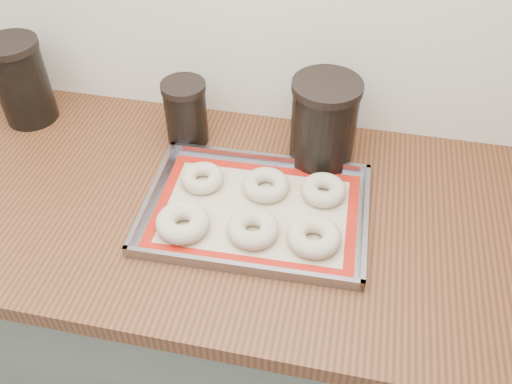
% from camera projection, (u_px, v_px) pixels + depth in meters
% --- Properties ---
extents(cabinet, '(3.00, 0.65, 0.86)m').
position_uv_depth(cabinet, '(199.00, 318.00, 1.50)').
color(cabinet, slate).
rests_on(cabinet, floor).
extents(countertop, '(3.06, 0.68, 0.04)m').
position_uv_depth(countertop, '(184.00, 203.00, 1.18)').
color(countertop, brown).
rests_on(countertop, cabinet).
extents(baking_tray, '(0.47, 0.34, 0.03)m').
position_uv_depth(baking_tray, '(256.00, 210.00, 1.13)').
color(baking_tray, gray).
rests_on(baking_tray, countertop).
extents(baking_mat, '(0.43, 0.30, 0.00)m').
position_uv_depth(baking_mat, '(256.00, 211.00, 1.13)').
color(baking_mat, '#C6B793').
rests_on(baking_mat, baking_tray).
extents(bagel_front_left, '(0.13, 0.13, 0.04)m').
position_uv_depth(bagel_front_left, '(183.00, 223.00, 1.08)').
color(bagel_front_left, beige).
rests_on(bagel_front_left, baking_mat).
extents(bagel_front_mid, '(0.12, 0.12, 0.04)m').
position_uv_depth(bagel_front_mid, '(253.00, 229.00, 1.07)').
color(bagel_front_mid, beige).
rests_on(bagel_front_mid, baking_mat).
extents(bagel_front_right, '(0.13, 0.13, 0.04)m').
position_uv_depth(bagel_front_right, '(314.00, 237.00, 1.05)').
color(bagel_front_right, beige).
rests_on(bagel_front_right, baking_mat).
extents(bagel_back_left, '(0.10, 0.10, 0.03)m').
position_uv_depth(bagel_back_left, '(202.00, 178.00, 1.18)').
color(bagel_back_left, beige).
rests_on(bagel_back_left, baking_mat).
extents(bagel_back_mid, '(0.11, 0.11, 0.03)m').
position_uv_depth(bagel_back_mid, '(266.00, 185.00, 1.16)').
color(bagel_back_mid, beige).
rests_on(bagel_back_mid, baking_mat).
extents(bagel_back_right, '(0.11, 0.11, 0.04)m').
position_uv_depth(bagel_back_right, '(323.00, 190.00, 1.15)').
color(bagel_back_right, beige).
rests_on(bagel_back_right, baking_mat).
extents(canister_left, '(0.13, 0.13, 0.21)m').
position_uv_depth(canister_left, '(21.00, 81.00, 1.30)').
color(canister_left, black).
rests_on(canister_left, countertop).
extents(canister_mid, '(0.10, 0.10, 0.16)m').
position_uv_depth(canister_mid, '(186.00, 113.00, 1.26)').
color(canister_mid, black).
rests_on(canister_mid, countertop).
extents(canister_right, '(0.15, 0.15, 0.20)m').
position_uv_depth(canister_right, '(324.00, 122.00, 1.19)').
color(canister_right, black).
rests_on(canister_right, countertop).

